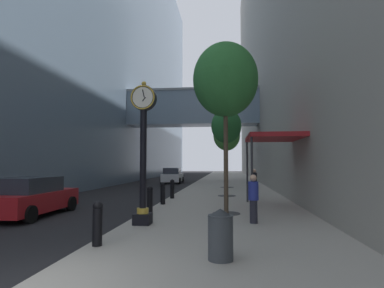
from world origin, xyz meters
The scene contains 18 objects.
ground_plane centered at (0.00, 27.00, 0.00)m, with size 110.00×110.00×0.00m, color black.
sidewalk_right centered at (3.39, 30.00, 0.07)m, with size 6.78×80.00×0.14m, color #9E998E.
building_block_left centered at (-11.82, 30.00, 18.51)m, with size 23.48×80.00×37.16m.
building_block_right centered at (11.28, 30.00, 19.81)m, with size 9.00×80.00×39.62m.
street_clock centered at (0.67, 5.45, 2.75)m, with size 0.84×0.55×4.75m.
bollard_nearest centered at (0.30, 2.72, 0.70)m, with size 0.25×0.25×1.08m.
bollard_third centered at (0.30, 7.88, 0.70)m, with size 0.25×0.25×1.08m.
bollard_fourth centered at (0.30, 10.46, 0.70)m, with size 0.25×0.25×1.08m.
bollard_fifth centered at (0.30, 13.04, 0.70)m, with size 0.25×0.25×1.08m.
street_tree_near centered at (3.38, 7.95, 5.51)m, with size 2.64×2.64×6.91m.
street_tree_mid_near centered at (3.38, 14.76, 4.40)m, with size 1.86×1.86×5.38m.
street_tree_mid_far centered at (3.38, 21.57, 4.44)m, with size 2.22×2.22×5.61m.
trash_bin centered at (3.30, 1.94, 0.68)m, with size 0.53×0.53×1.05m.
pedestrian_walking centered at (5.04, 14.74, 1.02)m, with size 0.48×0.48×1.66m.
pedestrian_by_clock centered at (4.30, 6.05, 0.99)m, with size 0.46×0.46×1.62m.
storefront_awning centered at (5.54, 10.23, 3.28)m, with size 2.40×3.60×3.30m.
car_white_near centered at (-2.45, 28.63, 0.80)m, with size 2.16×4.18×1.65m.
car_red_mid centered at (-4.48, 7.28, 0.77)m, with size 2.13×4.45×1.57m.
Camera 1 is at (3.45, -4.67, 2.13)m, focal length 29.32 mm.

